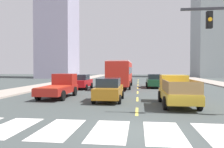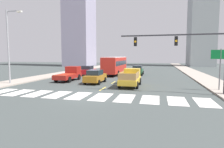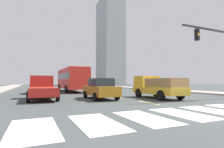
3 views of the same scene
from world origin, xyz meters
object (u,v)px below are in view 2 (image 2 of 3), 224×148
pickup_dark (70,74)px  sedan_far (95,77)px  sedan_near_right (138,70)px  city_bus (115,64)px  direction_sign_green (220,61)px  sedan_mid (88,70)px  streetlight_left (9,44)px  pickup_stakebed (131,78)px  traffic_signal_gantry (189,48)px

pickup_dark → sedan_far: size_ratio=1.18×
sedan_near_right → city_bus: bearing=179.6°
sedan_near_right → direction_sign_green: bearing=-59.2°
sedan_mid → streetlight_left: size_ratio=0.49×
pickup_stakebed → city_bus: city_bus is taller
city_bus → sedan_far: (0.06, -11.81, -1.09)m
pickup_stakebed → pickup_dark: same height
sedan_mid → traffic_signal_gantry: 20.98m
pickup_stakebed → traffic_signal_gantry: 7.62m
city_bus → traffic_signal_gantry: size_ratio=1.16×
city_bus → sedan_near_right: (4.22, 0.17, -1.09)m
pickup_stakebed → traffic_signal_gantry: size_ratio=0.56×
city_bus → direction_sign_green: 19.90m
pickup_dark → direction_sign_green: 18.77m
sedan_far → pickup_stakebed: bearing=-12.0°
pickup_dark → sedan_mid: size_ratio=1.18×
pickup_stakebed → sedan_near_right: 13.07m
pickup_dark → sedan_mid: pickup_dark is taller
pickup_dark → sedan_near_right: 13.38m
streetlight_left → pickup_dark: bearing=43.2°
pickup_dark → traffic_signal_gantry: 16.66m
pickup_stakebed → sedan_near_right: size_ratio=1.18×
pickup_dark → direction_sign_green: (18.17, -4.23, 2.11)m
sedan_far → pickup_dark: bearing=159.5°
traffic_signal_gantry → streetlight_left: bearing=175.9°
sedan_mid → pickup_stakebed: bearing=-50.4°
sedan_mid → direction_sign_green: bearing=-35.0°
pickup_stakebed → streetlight_left: 15.29m
pickup_dark → sedan_far: (4.44, -1.74, -0.06)m
sedan_mid → direction_sign_green: direction_sign_green is taller
sedan_mid → traffic_signal_gantry: traffic_signal_gantry is taller
sedan_mid → streetlight_left: 14.35m
pickup_stakebed → direction_sign_green: (8.99, -1.42, 2.10)m
streetlight_left → city_bus: bearing=57.1°
sedan_far → traffic_signal_gantry: size_ratio=0.47×
city_bus → traffic_signal_gantry: traffic_signal_gantry is taller
city_bus → traffic_signal_gantry: (10.58, -16.62, 2.26)m
pickup_dark → sedan_far: pickup_dark is taller
traffic_signal_gantry → direction_sign_green: size_ratio=2.22×
sedan_far → sedan_mid: bearing=116.9°
pickup_stakebed → pickup_dark: bearing=164.4°
direction_sign_green → city_bus: bearing=133.9°
city_bus → direction_sign_green: (13.79, -14.30, 1.08)m
sedan_far → direction_sign_green: direction_sign_green is taller
direction_sign_green → sedan_mid: bearing=147.1°
pickup_dark → sedan_mid: bearing=88.6°
sedan_mid → traffic_signal_gantry: bearing=-45.3°
sedan_far → sedan_mid: size_ratio=1.00×
pickup_stakebed → sedan_mid: bearing=133.1°
pickup_stakebed → sedan_mid: pickup_stakebed is taller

